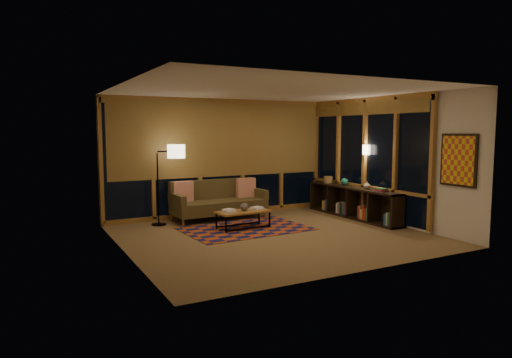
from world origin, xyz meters
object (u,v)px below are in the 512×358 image
coffee_table (243,220)px  floor_lamp (158,185)px  sofa (219,200)px  bookshelf (353,202)px

coffee_table → floor_lamp: size_ratio=0.64×
sofa → coffee_table: (0.02, -1.16, -0.24)m
coffee_table → sofa: bearing=88.3°
floor_lamp → bookshelf: floor_lamp is taller
coffee_table → bookshelf: size_ratio=0.39×
coffee_table → bookshelf: bearing=-5.3°
sofa → bookshelf: bearing=-26.8°
bookshelf → floor_lamp: bearing=162.9°
bookshelf → coffee_table: bearing=177.6°
coffee_table → bookshelf: 2.74m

